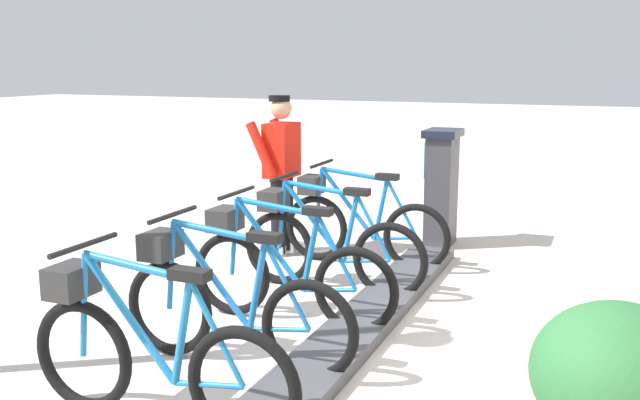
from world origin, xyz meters
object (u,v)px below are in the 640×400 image
worker_near_rack (281,168)px  planter_bush (615,397)px  bike_docked_0 (358,223)px  bike_docked_4 (147,352)px  bike_docked_2 (283,269)px  payment_kiosk (441,185)px  bike_docked_1 (325,243)px  bike_docked_3 (226,304)px

worker_near_rack → planter_bush: 4.76m
bike_docked_0 → bike_docked_4: size_ratio=1.00×
bike_docked_2 → bike_docked_4: size_ratio=1.00×
bike_docked_2 → worker_near_rack: size_ratio=1.04×
payment_kiosk → bike_docked_0: bearing=62.7°
bike_docked_0 → bike_docked_2: 1.74m
bike_docked_0 → bike_docked_1: bearing=90.0°
payment_kiosk → bike_docked_1: payment_kiosk is taller
bike_docked_4 → payment_kiosk: bearing=-97.1°
bike_docked_3 → worker_near_rack: size_ratio=1.04×
payment_kiosk → bike_docked_1: size_ratio=0.74×
bike_docked_4 → bike_docked_0: bearing=-90.0°
bike_docked_3 → bike_docked_1: bearing=-90.0°
bike_docked_4 → bike_docked_2: bearing=-90.0°
bike_docked_0 → worker_near_rack: worker_near_rack is taller
payment_kiosk → bike_docked_2: payment_kiosk is taller
bike_docked_1 → bike_docked_3: 1.74m
bike_docked_0 → bike_docked_3: 2.61m
payment_kiosk → bike_docked_1: bearing=73.9°
bike_docked_1 → bike_docked_4: bearing=90.0°
planter_bush → bike_docked_4: bearing=3.9°
bike_docked_1 → bike_docked_4: 2.61m
bike_docked_3 → worker_near_rack: (0.90, -2.72, 0.48)m
worker_near_rack → planter_bush: (-3.28, 3.43, -0.37)m
bike_docked_3 → bike_docked_0: bearing=-90.0°
bike_docked_0 → bike_docked_4: bearing=90.0°
bike_docked_2 → bike_docked_3: same height
bike_docked_0 → planter_bush: size_ratio=1.77×
bike_docked_2 → bike_docked_3: (0.00, 0.87, 0.00)m
bike_docked_1 → planter_bush: 3.42m
payment_kiosk → bike_docked_2: (0.57, 2.85, -0.24)m
bike_docked_1 → bike_docked_2: same height
bike_docked_0 → bike_docked_1: same height
payment_kiosk → bike_docked_2: 2.91m
bike_docked_0 → bike_docked_1: size_ratio=1.00×
bike_docked_1 → planter_bush: bearing=134.3°
bike_docked_1 → bike_docked_2: 0.87m
bike_docked_0 → payment_kiosk: bearing=-117.3°
payment_kiosk → bike_docked_3: payment_kiosk is taller
bike_docked_1 → planter_bush: size_ratio=1.77×
bike_docked_0 → planter_bush: (-2.39, 3.32, 0.11)m
bike_docked_2 → bike_docked_0: bearing=-90.0°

